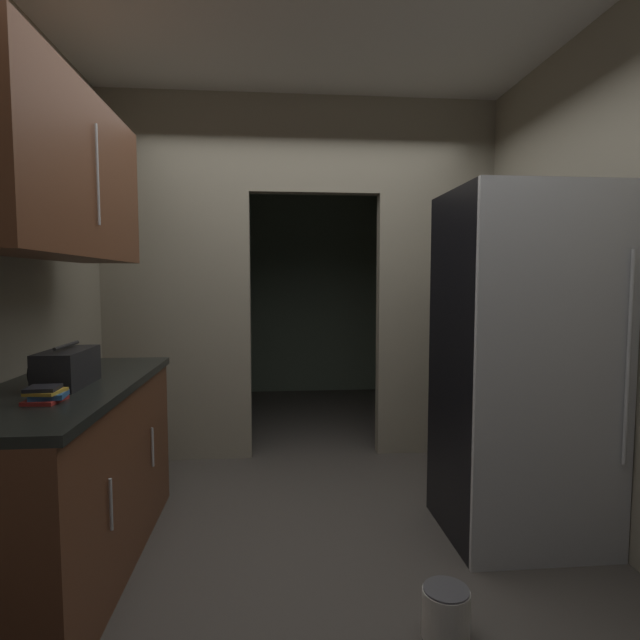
% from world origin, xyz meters
% --- Properties ---
extents(ground, '(20.00, 20.00, 0.00)m').
position_xyz_m(ground, '(0.00, 0.00, 0.00)').
color(ground, '#47423D').
extents(kitchen_overhead_slab, '(3.46, 6.81, 0.06)m').
position_xyz_m(kitchen_overhead_slab, '(0.00, 0.42, 2.85)').
color(kitchen_overhead_slab, silver).
extents(kitchen_partition, '(3.06, 0.12, 2.82)m').
position_xyz_m(kitchen_partition, '(-0.03, 1.40, 1.53)').
color(kitchen_partition, gray).
rests_on(kitchen_partition, ground).
extents(adjoining_room_shell, '(3.06, 2.46, 2.82)m').
position_xyz_m(adjoining_room_shell, '(0.00, 3.08, 1.41)').
color(adjoining_room_shell, slate).
rests_on(adjoining_room_shell, ground).
extents(refrigerator, '(0.81, 0.74, 1.89)m').
position_xyz_m(refrigerator, '(1.12, 0.01, 0.94)').
color(refrigerator, black).
rests_on(refrigerator, ground).
extents(lower_cabinet_run, '(0.64, 1.65, 0.92)m').
position_xyz_m(lower_cabinet_run, '(-1.21, -0.15, 0.46)').
color(lower_cabinet_run, brown).
rests_on(lower_cabinet_run, ground).
extents(upper_cabinet_counterside, '(0.36, 1.49, 0.77)m').
position_xyz_m(upper_cabinet_counterside, '(-1.21, -0.15, 1.89)').
color(upper_cabinet_counterside, brown).
extents(boombox, '(0.19, 0.38, 0.20)m').
position_xyz_m(boombox, '(-1.18, -0.19, 1.00)').
color(boombox, black).
rests_on(boombox, lower_cabinet_run).
extents(book_stack, '(0.15, 0.16, 0.07)m').
position_xyz_m(book_stack, '(-1.14, -0.51, 0.95)').
color(book_stack, red).
rests_on(book_stack, lower_cabinet_run).
extents(paint_can, '(0.19, 0.19, 0.20)m').
position_xyz_m(paint_can, '(0.44, -0.77, 0.10)').
color(paint_can, silver).
rests_on(paint_can, ground).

